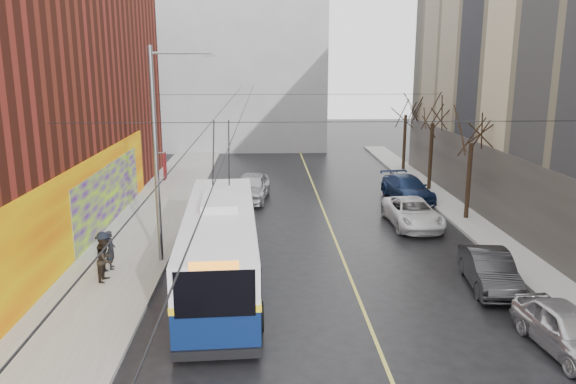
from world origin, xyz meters
name	(u,v)px	position (x,y,z in m)	size (l,w,h in m)	color
sidewalk_left	(132,247)	(-8.00, 12.00, 0.07)	(4.00, 60.00, 0.15)	gray
sidewalk_right	(495,242)	(9.00, 12.00, 0.07)	(2.00, 60.00, 0.15)	gray
lane_line	(332,233)	(1.50, 14.00, 0.00)	(0.12, 50.00, 0.01)	#BFB74C
building_far	(222,55)	(-6.00, 44.99, 9.02)	(20.50, 12.10, 18.00)	gray
streetlight_pole	(159,151)	(-6.14, 10.00, 4.85)	(2.65, 0.60, 9.00)	slate
catenary_wires	(250,106)	(-2.54, 14.77, 6.25)	(18.00, 60.00, 0.22)	black
tree_near	(473,128)	(9.00, 16.00, 4.98)	(3.20, 3.20, 6.40)	black
tree_mid	(433,111)	(9.00, 23.00, 5.25)	(3.20, 3.20, 6.68)	black
tree_far	(406,105)	(9.00, 30.00, 5.14)	(3.20, 3.20, 6.57)	black
pigeons_flying	(262,94)	(-1.92, 9.69, 7.12)	(2.02, 0.64, 0.85)	slate
trolleybus	(221,245)	(-3.56, 7.53, 1.58)	(3.27, 12.14, 5.70)	#091843
parked_car_a	(567,329)	(6.98, 2.00, 0.70)	(1.64, 4.08, 1.39)	#B5B5BA
parked_car_b	(489,270)	(6.59, 6.82, 0.70)	(1.49, 4.28, 1.41)	black
parked_car_c	(412,213)	(5.80, 15.04, 0.71)	(2.35, 5.09, 1.41)	white
parked_car_d	(407,188)	(6.94, 20.62, 0.74)	(2.06, 5.07, 1.47)	navy
following_car	(251,187)	(-2.69, 20.89, 0.84)	(1.98, 4.93, 1.68)	#A1A1A5
pedestrian_a	(111,250)	(-8.13, 9.06, 0.95)	(0.58, 0.38, 1.60)	black
pedestrian_b	(105,260)	(-8.00, 7.78, 0.98)	(0.80, 0.63, 1.65)	black
pedestrian_c	(103,252)	(-8.34, 8.80, 0.97)	(1.05, 0.61, 1.63)	black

